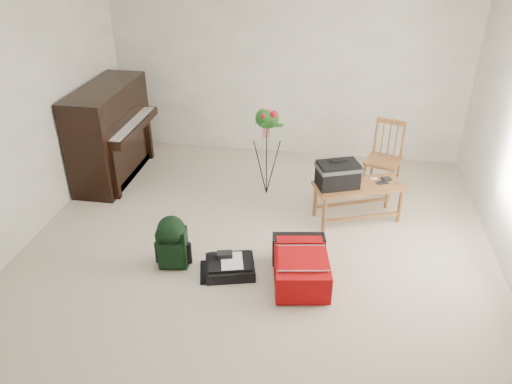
% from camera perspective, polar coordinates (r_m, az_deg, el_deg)
% --- Properties ---
extents(floor, '(5.00, 5.50, 0.01)m').
position_cam_1_polar(floor, '(5.24, -0.22, -7.78)').
color(floor, beige).
rests_on(floor, ground).
extents(ceiling, '(5.00, 5.50, 0.01)m').
position_cam_1_polar(ceiling, '(4.23, -0.28, 20.30)').
color(ceiling, white).
rests_on(ceiling, wall_back).
extents(wall_back, '(5.00, 0.04, 2.50)m').
position_cam_1_polar(wall_back, '(7.17, 3.52, 13.79)').
color(wall_back, white).
rests_on(wall_back, floor).
extents(wall_left, '(0.04, 5.50, 2.50)m').
position_cam_1_polar(wall_left, '(5.56, -26.72, 5.98)').
color(wall_left, white).
rests_on(wall_left, floor).
extents(piano, '(0.71, 1.50, 1.25)m').
position_cam_1_polar(piano, '(6.90, -16.22, 6.32)').
color(piano, black).
rests_on(piano, floor).
extents(bench, '(1.10, 0.75, 0.78)m').
position_cam_1_polar(bench, '(5.76, 10.03, 1.90)').
color(bench, brown).
rests_on(bench, floor).
extents(dining_chair, '(0.51, 0.51, 0.93)m').
position_cam_1_polar(dining_chair, '(6.50, 14.32, 3.73)').
color(dining_chair, brown).
rests_on(dining_chair, floor).
extents(red_suitcase, '(0.62, 0.83, 0.33)m').
position_cam_1_polar(red_suitcase, '(4.94, 5.19, -8.10)').
color(red_suitcase, '#B80708').
rests_on(red_suitcase, floor).
extents(black_duffel, '(0.56, 0.50, 0.20)m').
position_cam_1_polar(black_duffel, '(5.05, -3.00, -8.47)').
color(black_duffel, black).
rests_on(black_duffel, floor).
extents(green_backpack, '(0.31, 0.28, 0.57)m').
position_cam_1_polar(green_backpack, '(5.06, -9.60, -5.40)').
color(green_backpack, black).
rests_on(green_backpack, floor).
extents(flower_stand, '(0.48, 0.48, 1.19)m').
position_cam_1_polar(flower_stand, '(6.18, 1.23, 4.59)').
color(flower_stand, black).
rests_on(flower_stand, floor).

